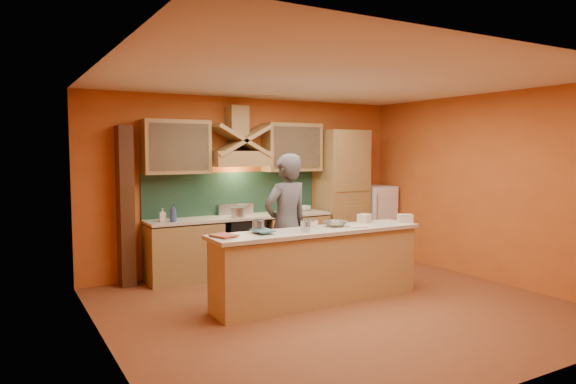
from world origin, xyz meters
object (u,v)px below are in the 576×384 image
mixing_bowl (336,224)px  kitchen_scale (311,225)px  fridge (375,221)px  person (286,225)px  stove (242,245)px

mixing_bowl → kitchen_scale: bearing=-176.9°
fridge → person: bearing=-151.9°
fridge → kitchen_scale: fridge is taller
kitchen_scale → stove: bearing=105.7°
kitchen_scale → person: bearing=121.9°
stove → kitchen_scale: kitchen_scale is taller
person → fridge: bearing=-161.3°
stove → fridge: fridge is taller
stove → mixing_bowl: bearing=-73.6°
stove → person: 1.53m
mixing_bowl → person: bearing=146.0°
fridge → stove: bearing=180.0°
stove → kitchen_scale: (0.14, -1.83, 0.55)m
kitchen_scale → mixing_bowl: 0.40m
person → kitchen_scale: 0.42m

